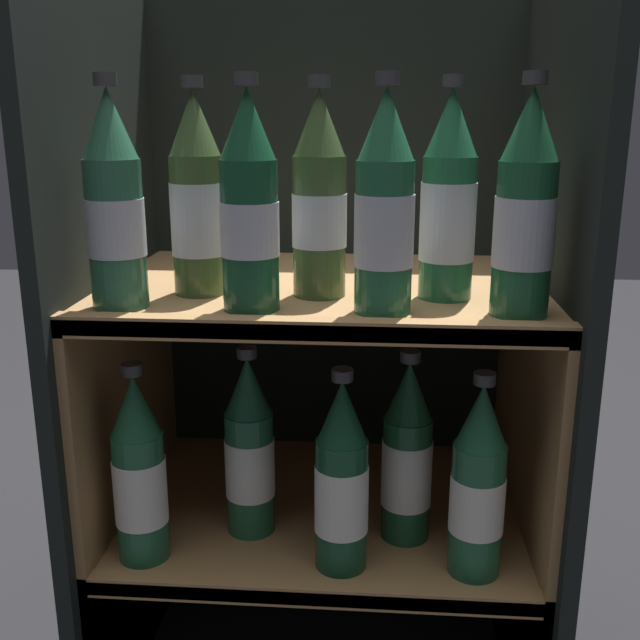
{
  "coord_description": "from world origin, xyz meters",
  "views": [
    {
      "loc": [
        0.07,
        -0.76,
        0.81
      ],
      "look_at": [
        0.0,
        0.15,
        0.56
      ],
      "focal_mm": 42.0,
      "sensor_mm": 36.0,
      "label": 1
    }
  ],
  "objects_px": {
    "bottle_upper_front_0": "(114,208)",
    "bottle_upper_back_0": "(197,202)",
    "bottle_upper_front_2": "(384,211)",
    "bottle_lower_front_2": "(478,487)",
    "bottle_upper_back_1": "(322,202)",
    "bottle_lower_front_1": "(342,482)",
    "bottle_lower_back_0": "(250,452)",
    "bottle_upper_front_1": "(249,209)",
    "bottle_upper_back_2": "(448,204)",
    "bottle_lower_front_0": "(139,475)",
    "bottle_lower_back_1": "(407,458)",
    "bottle_upper_front_3": "(525,212)"
  },
  "relations": [
    {
      "from": "bottle_upper_front_0",
      "to": "bottle_lower_back_0",
      "type": "height_order",
      "value": "bottle_upper_front_0"
    },
    {
      "from": "bottle_upper_back_2",
      "to": "bottle_lower_front_0",
      "type": "height_order",
      "value": "bottle_upper_back_2"
    },
    {
      "from": "bottle_upper_front_0",
      "to": "bottle_lower_back_1",
      "type": "relative_size",
      "value": 1.0
    },
    {
      "from": "bottle_upper_front_3",
      "to": "bottle_lower_back_1",
      "type": "bearing_deg",
      "value": 146.9
    },
    {
      "from": "bottle_upper_front_0",
      "to": "bottle_upper_back_1",
      "type": "relative_size",
      "value": 1.0
    },
    {
      "from": "bottle_lower_front_2",
      "to": "bottle_upper_back_1",
      "type": "bearing_deg",
      "value": 159.05
    },
    {
      "from": "bottle_upper_front_0",
      "to": "bottle_upper_back_2",
      "type": "height_order",
      "value": "same"
    },
    {
      "from": "bottle_upper_back_1",
      "to": "bottle_lower_front_0",
      "type": "relative_size",
      "value": 1.0
    },
    {
      "from": "bottle_upper_front_1",
      "to": "bottle_lower_front_2",
      "type": "xyz_separation_m",
      "value": [
        0.27,
        0.0,
        -0.33
      ]
    },
    {
      "from": "bottle_upper_front_2",
      "to": "bottle_lower_back_0",
      "type": "xyz_separation_m",
      "value": [
        -0.17,
        0.07,
        -0.33
      ]
    },
    {
      "from": "bottle_upper_front_1",
      "to": "bottle_lower_front_0",
      "type": "bearing_deg",
      "value": -180.0
    },
    {
      "from": "bottle_upper_front_1",
      "to": "bottle_lower_front_0",
      "type": "distance_m",
      "value": 0.36
    },
    {
      "from": "bottle_upper_front_3",
      "to": "bottle_lower_back_0",
      "type": "bearing_deg",
      "value": 166.99
    },
    {
      "from": "bottle_upper_back_2",
      "to": "bottle_lower_front_1",
      "type": "bearing_deg",
      "value": -148.28
    },
    {
      "from": "bottle_upper_front_1",
      "to": "bottle_upper_front_2",
      "type": "distance_m",
      "value": 0.15
    },
    {
      "from": "bottle_upper_back_0",
      "to": "bottle_upper_back_1",
      "type": "xyz_separation_m",
      "value": [
        0.15,
        0.0,
        0.0
      ]
    },
    {
      "from": "bottle_lower_front_1",
      "to": "bottle_lower_back_0",
      "type": "relative_size",
      "value": 1.0
    },
    {
      "from": "bottle_upper_back_1",
      "to": "bottle_upper_back_2",
      "type": "xyz_separation_m",
      "value": [
        0.15,
        0.0,
        -0.0
      ]
    },
    {
      "from": "bottle_upper_back_1",
      "to": "bottle_lower_back_1",
      "type": "distance_m",
      "value": 0.35
    },
    {
      "from": "bottle_upper_front_0",
      "to": "bottle_upper_back_0",
      "type": "bearing_deg",
      "value": 44.13
    },
    {
      "from": "bottle_upper_front_1",
      "to": "bottle_lower_back_0",
      "type": "relative_size",
      "value": 1.0
    },
    {
      "from": "bottle_upper_back_2",
      "to": "bottle_lower_front_2",
      "type": "height_order",
      "value": "bottle_upper_back_2"
    },
    {
      "from": "bottle_upper_front_2",
      "to": "bottle_lower_front_2",
      "type": "distance_m",
      "value": 0.35
    },
    {
      "from": "bottle_lower_back_0",
      "to": "bottle_lower_back_1",
      "type": "bearing_deg",
      "value": 0.0
    },
    {
      "from": "bottle_upper_back_0",
      "to": "bottle_lower_front_0",
      "type": "xyz_separation_m",
      "value": [
        -0.07,
        -0.07,
        -0.33
      ]
    },
    {
      "from": "bottle_upper_front_0",
      "to": "bottle_upper_back_2",
      "type": "xyz_separation_m",
      "value": [
        0.38,
        0.07,
        -0.0
      ]
    },
    {
      "from": "bottle_upper_front_0",
      "to": "bottle_upper_front_2",
      "type": "relative_size",
      "value": 1.0
    },
    {
      "from": "bottle_upper_back_0",
      "to": "bottle_lower_back_0",
      "type": "relative_size",
      "value": 1.0
    },
    {
      "from": "bottle_lower_back_1",
      "to": "bottle_upper_back_1",
      "type": "bearing_deg",
      "value": 180.0
    },
    {
      "from": "bottle_upper_front_1",
      "to": "bottle_lower_front_1",
      "type": "height_order",
      "value": "bottle_upper_front_1"
    },
    {
      "from": "bottle_upper_front_3",
      "to": "bottle_lower_back_1",
      "type": "xyz_separation_m",
      "value": [
        -0.11,
        0.07,
        -0.33
      ]
    },
    {
      "from": "bottle_upper_front_3",
      "to": "bottle_lower_front_2",
      "type": "distance_m",
      "value": 0.33
    },
    {
      "from": "bottle_lower_front_0",
      "to": "bottle_upper_back_1",
      "type": "bearing_deg",
      "value": 18.56
    },
    {
      "from": "bottle_upper_front_1",
      "to": "bottle_upper_back_2",
      "type": "distance_m",
      "value": 0.24
    },
    {
      "from": "bottle_upper_front_1",
      "to": "bottle_lower_front_1",
      "type": "bearing_deg",
      "value": -0.0
    },
    {
      "from": "bottle_upper_back_2",
      "to": "bottle_lower_back_0",
      "type": "bearing_deg",
      "value": -180.0
    },
    {
      "from": "bottle_upper_front_0",
      "to": "bottle_upper_back_0",
      "type": "xyz_separation_m",
      "value": [
        0.08,
        0.07,
        -0.0
      ]
    },
    {
      "from": "bottle_upper_front_3",
      "to": "bottle_upper_back_0",
      "type": "relative_size",
      "value": 1.0
    },
    {
      "from": "bottle_upper_back_2",
      "to": "bottle_lower_front_2",
      "type": "distance_m",
      "value": 0.34
    },
    {
      "from": "bottle_lower_front_0",
      "to": "bottle_lower_back_1",
      "type": "relative_size",
      "value": 1.0
    },
    {
      "from": "bottle_lower_back_1",
      "to": "bottle_upper_back_2",
      "type": "bearing_deg",
      "value": 0.0
    },
    {
      "from": "bottle_upper_back_2",
      "to": "bottle_lower_back_1",
      "type": "height_order",
      "value": "bottle_upper_back_2"
    },
    {
      "from": "bottle_upper_front_0",
      "to": "bottle_lower_front_2",
      "type": "height_order",
      "value": "bottle_upper_front_0"
    },
    {
      "from": "bottle_lower_front_0",
      "to": "bottle_lower_front_2",
      "type": "height_order",
      "value": "same"
    },
    {
      "from": "bottle_upper_back_0",
      "to": "bottle_upper_back_2",
      "type": "height_order",
      "value": "same"
    },
    {
      "from": "bottle_upper_front_2",
      "to": "bottle_upper_back_1",
      "type": "bearing_deg",
      "value": 135.15
    },
    {
      "from": "bottle_upper_front_1",
      "to": "bottle_upper_front_3",
      "type": "relative_size",
      "value": 1.0
    },
    {
      "from": "bottle_upper_front_2",
      "to": "bottle_upper_back_2",
      "type": "relative_size",
      "value": 1.0
    },
    {
      "from": "bottle_lower_front_2",
      "to": "bottle_lower_back_0",
      "type": "distance_m",
      "value": 0.3
    },
    {
      "from": "bottle_upper_back_1",
      "to": "bottle_lower_front_1",
      "type": "distance_m",
      "value": 0.34
    }
  ]
}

